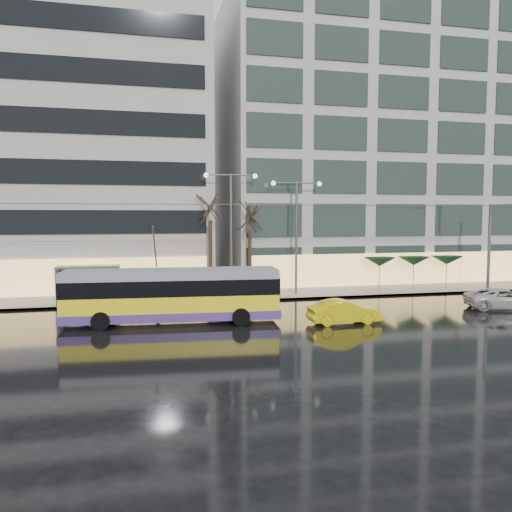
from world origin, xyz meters
name	(u,v)px	position (x,y,z in m)	size (l,w,h in m)	color
ground	(230,333)	(0.00, 0.00, 0.00)	(140.00, 140.00, 0.00)	black
sidewalk	(224,291)	(2.00, 14.00, 0.07)	(80.00, 10.00, 0.15)	gray
kerb	(236,301)	(2.00, 9.05, 0.07)	(80.00, 0.10, 0.15)	slate
building_right	(391,147)	(19.00, 19.00, 12.65)	(32.00, 14.00, 25.00)	#A7A4A0
trolleybus	(172,297)	(-2.76, 3.03, 1.50)	(12.14, 5.07, 5.56)	yellow
catenary	(224,243)	(1.00, 7.94, 4.25)	(42.24, 5.12, 7.00)	#595B60
bus_shelter	(83,276)	(-8.38, 10.69, 1.96)	(4.20, 1.60, 2.51)	#595B60
street_lamp_near	(231,217)	(2.00, 10.80, 5.99)	(3.96, 0.36, 9.03)	#595B60
street_lamp_far	(296,221)	(7.00, 10.80, 5.71)	(3.96, 0.36, 8.53)	#595B60
tree_a	(210,202)	(0.50, 11.00, 7.09)	(3.20, 3.20, 8.40)	black
tree_b	(250,212)	(3.50, 11.20, 6.40)	(3.20, 3.20, 7.70)	black
parasol_a	(380,262)	(14.00, 11.00, 2.45)	(2.50, 2.50, 2.65)	#595B60
parasol_b	(414,261)	(17.00, 11.00, 2.45)	(2.50, 2.50, 2.65)	#595B60
parasol_c	(447,260)	(20.00, 11.00, 2.45)	(2.50, 2.50, 2.65)	#595B60
taxi_b	(344,312)	(6.70, 0.84, 0.67)	(1.42, 4.08, 1.34)	yellow
sedan_silver	(504,299)	(18.64, 2.59, 0.67)	(2.22, 4.82, 1.34)	silver
pedestrian_a	(84,284)	(-8.19, 9.40, 1.59)	(1.27, 1.28, 2.19)	black
pedestrian_b	(157,291)	(-3.45, 9.70, 0.91)	(0.77, 0.62, 1.51)	black
pedestrian_c	(64,285)	(-9.73, 11.34, 1.28)	(1.39, 1.08, 2.11)	black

